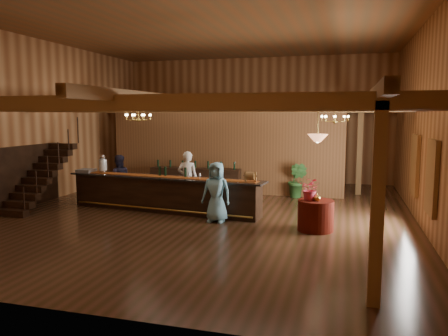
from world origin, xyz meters
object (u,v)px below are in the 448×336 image
(chandelier_right, at_px, (335,118))
(staff_second, at_px, (119,179))
(chandelier_left, at_px, (138,117))
(floor_plant, at_px, (297,180))
(beverage_dispenser, at_px, (103,164))
(pendant_lamp, at_px, (318,138))
(backbar_shelf, at_px, (195,181))
(raffle_drum, at_px, (250,176))
(guest, at_px, (216,192))
(tasting_bar, at_px, (164,194))
(bartender, at_px, (188,179))
(round_table, at_px, (316,215))

(chandelier_right, distance_m, staff_second, 7.29)
(chandelier_left, relative_size, staff_second, 0.49)
(chandelier_left, bearing_deg, staff_second, 143.62)
(staff_second, relative_size, floor_plant, 1.29)
(beverage_dispenser, bearing_deg, pendant_lamp, -11.03)
(beverage_dispenser, relative_size, chandelier_right, 0.75)
(beverage_dispenser, relative_size, backbar_shelf, 0.17)
(chandelier_left, xyz_separation_m, pendant_lamp, (5.39, -0.83, -0.52))
(chandelier_left, distance_m, floor_plant, 6.12)
(raffle_drum, bearing_deg, chandelier_right, 34.15)
(chandelier_left, distance_m, guest, 3.43)
(backbar_shelf, distance_m, chandelier_right, 6.00)
(chandelier_right, bearing_deg, tasting_bar, -167.22)
(chandelier_left, bearing_deg, raffle_drum, -2.35)
(pendant_lamp, xyz_separation_m, guest, (-2.74, 0.20, -1.56))
(backbar_shelf, xyz_separation_m, chandelier_left, (-0.62, -3.37, 2.43))
(chandelier_right, height_order, pendant_lamp, same)
(bartender, distance_m, floor_plant, 4.15)
(chandelier_left, height_order, floor_plant, chandelier_left)
(tasting_bar, height_order, round_table, tasting_bar)
(staff_second, bearing_deg, round_table, 137.64)
(beverage_dispenser, distance_m, guest, 4.43)
(backbar_shelf, xyz_separation_m, bartender, (0.58, -2.40, 0.43))
(backbar_shelf, height_order, floor_plant, floor_plant)
(bartender, distance_m, staff_second, 2.45)
(tasting_bar, distance_m, beverage_dispenser, 2.44)
(tasting_bar, xyz_separation_m, beverage_dispenser, (-2.28, 0.31, 0.82))
(chandelier_left, xyz_separation_m, staff_second, (-1.24, 0.92, -2.10))
(backbar_shelf, height_order, staff_second, staff_second)
(raffle_drum, height_order, floor_plant, raffle_drum)
(chandelier_left, distance_m, chandelier_right, 5.90)
(round_table, bearing_deg, tasting_bar, 167.38)
(guest, distance_m, floor_plant, 4.55)
(round_table, height_order, floor_plant, floor_plant)
(bartender, bearing_deg, chandelier_right, -179.01)
(raffle_drum, distance_m, backbar_shelf, 4.62)
(bartender, bearing_deg, backbar_shelf, -80.36)
(guest, bearing_deg, backbar_shelf, 120.52)
(floor_plant, bearing_deg, staff_second, -155.25)
(raffle_drum, distance_m, staff_second, 4.89)
(raffle_drum, xyz_separation_m, bartender, (-2.31, 1.12, -0.35))
(tasting_bar, relative_size, pendant_lamp, 7.29)
(tasting_bar, height_order, bartender, bartender)
(chandelier_right, height_order, floor_plant, chandelier_right)
(raffle_drum, distance_m, chandelier_left, 3.89)
(round_table, bearing_deg, guest, 175.90)
(guest, bearing_deg, floor_plant, 70.37)
(chandelier_left, distance_m, pendant_lamp, 5.48)
(floor_plant, bearing_deg, bartender, -141.62)
(tasting_bar, relative_size, staff_second, 3.98)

